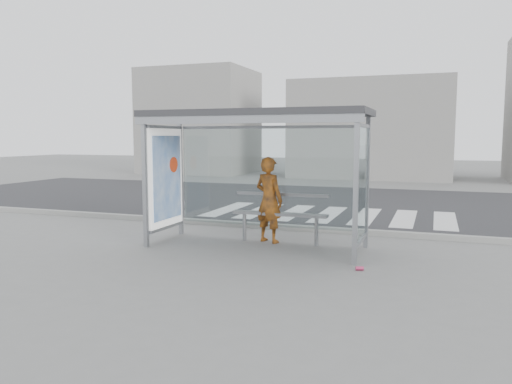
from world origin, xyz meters
TOP-DOWN VIEW (x-y plane):
  - ground at (0.00, 0.00)m, footprint 80.00×80.00m
  - road at (0.00, 7.00)m, footprint 30.00×10.00m
  - curb at (0.00, 1.95)m, footprint 30.00×0.18m
  - crosswalk at (0.50, 4.50)m, footprint 6.55×3.00m
  - bus_shelter at (-0.37, 0.06)m, footprint 4.25×1.65m
  - building_left at (-10.00, 18.00)m, footprint 6.00×5.00m
  - building_center at (0.00, 18.00)m, footprint 8.00×5.00m
  - person at (0.09, 0.54)m, footprint 0.73×0.60m
  - bench at (0.32, 0.54)m, footprint 1.94×0.28m
  - soda_can at (2.14, -1.03)m, footprint 0.14×0.11m

SIDE VIEW (x-z plane):
  - ground at x=0.00m, z-range 0.00..0.00m
  - crosswalk at x=0.50m, z-range 0.00..0.00m
  - road at x=0.00m, z-range 0.00..0.01m
  - soda_can at x=2.14m, z-range 0.00..0.07m
  - curb at x=0.00m, z-range 0.00..0.12m
  - bench at x=0.32m, z-range 0.09..1.09m
  - person at x=0.09m, z-range 0.00..1.73m
  - bus_shelter at x=-0.37m, z-range 0.67..3.29m
  - building_center at x=0.00m, z-range 0.00..5.00m
  - building_left at x=-10.00m, z-range 0.00..6.00m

